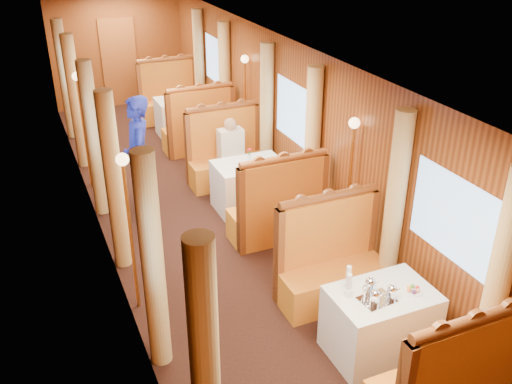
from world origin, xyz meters
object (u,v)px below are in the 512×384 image
rose_vase_far (182,90)px  passenger (231,146)px  banquette_far_aft (170,100)px  teapot_right (391,294)px  rose_vase_mid (249,153)px  table_far (184,117)px  banquette_far_fwd (199,130)px  teapot_back (370,288)px  tea_tray (377,300)px  table_mid (250,186)px  banquette_mid_fwd (278,212)px  table_near (380,322)px  fruit_plate (413,290)px  teapot_left (375,299)px  steward (139,157)px  banquette_near_aft (331,267)px  banquette_mid_aft (226,159)px

rose_vase_far → passenger: bearing=-90.3°
banquette_far_aft → teapot_right: (0.00, -8.13, 0.39)m
rose_vase_mid → table_far: bearing=89.9°
banquette_far_fwd → teapot_back: 5.95m
tea_tray → rose_vase_mid: (0.13, 3.56, 0.17)m
tea_tray → rose_vase_mid: 3.57m
banquette_far_aft → rose_vase_far: size_ratio=3.72×
teapot_right → table_mid: bearing=87.0°
banquette_mid_fwd → teapot_right: size_ratio=8.32×
rose_vase_far → passenger: passenger is taller
table_near → banquette_far_aft: (0.00, 8.01, 0.05)m
rose_vase_mid → passenger: size_ratio=0.47×
table_mid → passenger: bearing=90.0°
teapot_right → table_far: bearing=86.9°
table_far → fruit_plate: fruit_plate is taller
teapot_left → passenger: 4.39m
table_mid → teapot_left: size_ratio=6.54×
rose_vase_mid → steward: size_ratio=0.20×
teapot_right → fruit_plate: teapot_right is taller
table_far → rose_vase_mid: (-0.01, -3.51, 0.55)m
banquette_mid_fwd → tea_tray: 2.59m
banquette_mid_fwd → fruit_plate: bearing=-83.8°
teapot_left → steward: steward is taller
tea_tray → passenger: 4.34m
teapot_back → passenger: size_ratio=0.23×
banquette_near_aft → banquette_mid_aft: bearing=90.0°
banquette_mid_fwd → fruit_plate: (0.28, -2.59, 0.35)m
banquette_mid_fwd → banquette_far_fwd: bearing=90.0°
banquette_near_aft → tea_tray: 1.15m
banquette_mid_aft → banquette_far_aft: size_ratio=1.00×
passenger → banquette_far_aft: bearing=90.0°
banquette_far_aft → tea_tray: 8.10m
table_mid → passenger: passenger is taller
banquette_far_aft → teapot_back: (-0.14, -7.97, 0.40)m
banquette_far_fwd → teapot_right: bearing=-90.0°
table_near → fruit_plate: fruit_plate is taller
teapot_back → steward: steward is taller
banquette_mid_aft → banquette_far_fwd: bearing=90.0°
banquette_far_fwd → rose_vase_far: bearing=89.3°
banquette_near_aft → fruit_plate: 1.20m
teapot_back → banquette_far_fwd: bearing=85.2°
tea_tray → teapot_back: (-0.01, 0.13, 0.06)m
fruit_plate → passenger: bearing=93.7°
banquette_mid_aft → teapot_left: (-0.19, -4.64, 0.39)m
table_mid → fruit_plate: 3.63m
table_near → rose_vase_mid: (-0.01, 3.49, 0.55)m
banquette_far_aft → fruit_plate: size_ratio=6.76×
banquette_far_fwd → rose_vase_mid: banquette_far_fwd is taller
table_near → steward: (-1.55, 4.02, 0.54)m
banquette_mid_fwd → rose_vase_far: 4.57m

